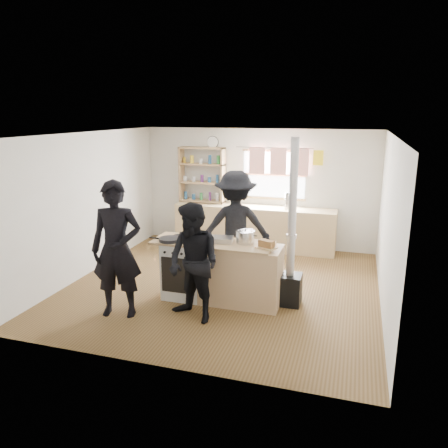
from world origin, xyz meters
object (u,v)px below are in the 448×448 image
(flue_heater, at_px, (290,263))
(stockpot_stove, at_px, (194,232))
(roast_tray, at_px, (220,239))
(bread_board, at_px, (266,245))
(cooking_island, at_px, (222,272))
(skillet_greens, at_px, (170,239))
(thermos, at_px, (287,201))
(stockpot_counter, at_px, (245,237))
(person_far, at_px, (235,226))
(person_near_left, at_px, (117,250))
(person_near_right, at_px, (194,263))

(flue_heater, bearing_deg, stockpot_stove, -179.33)
(roast_tray, bearing_deg, stockpot_stove, 166.24)
(bread_board, bearing_deg, flue_heater, 37.57)
(cooking_island, height_order, flue_heater, flue_heater)
(skillet_greens, bearing_deg, thermos, 65.74)
(stockpot_stove, xyz_separation_m, stockpot_counter, (0.85, -0.06, 0.01))
(roast_tray, distance_m, person_far, 0.90)
(stockpot_counter, xyz_separation_m, person_far, (-0.39, 0.84, -0.08))
(person_near_left, height_order, person_near_right, person_near_left)
(thermos, height_order, skillet_greens, thermos)
(flue_heater, bearing_deg, cooking_island, -170.56)
(skillet_greens, bearing_deg, stockpot_stove, 48.45)
(person_far, bearing_deg, cooking_island, 73.90)
(bread_board, bearing_deg, person_near_left, -157.60)
(thermos, relative_size, person_near_left, 0.16)
(person_far, bearing_deg, stockpot_stove, 40.70)
(cooking_island, distance_m, person_near_right, 0.83)
(skillet_greens, bearing_deg, bread_board, 3.06)
(cooking_island, bearing_deg, skillet_greens, -168.71)
(person_near_left, bearing_deg, person_far, 42.60)
(flue_heater, bearing_deg, skillet_greens, -169.76)
(roast_tray, relative_size, person_near_right, 0.24)
(cooking_island, relative_size, person_near_right, 1.19)
(roast_tray, relative_size, bread_board, 1.21)
(stockpot_counter, xyz_separation_m, flue_heater, (0.67, 0.08, -0.37))
(bread_board, distance_m, person_near_right, 1.10)
(skillet_greens, relative_size, stockpot_counter, 1.18)
(person_near_right, bearing_deg, stockpot_counter, 81.06)
(cooking_island, distance_m, stockpot_stove, 0.76)
(thermos, height_order, person_far, person_far)
(skillet_greens, height_order, person_far, person_far)
(skillet_greens, distance_m, stockpot_stove, 0.41)
(stockpot_counter, bearing_deg, flue_heater, 6.72)
(stockpot_stove, xyz_separation_m, person_near_right, (0.33, -0.88, -0.18))
(stockpot_counter, height_order, person_far, person_far)
(roast_tray, height_order, person_near_left, person_near_left)
(cooking_island, xyz_separation_m, skillet_greens, (-0.77, -0.15, 0.49))
(skillet_greens, xyz_separation_m, stockpot_stove, (0.27, 0.31, 0.05))
(thermos, distance_m, person_near_left, 4.07)
(roast_tray, height_order, flue_heater, flue_heater)
(bread_board, bearing_deg, person_near_right, -143.33)
(bread_board, xyz_separation_m, person_far, (-0.74, 1.01, -0.03))
(roast_tray, height_order, stockpot_counter, stockpot_counter)
(thermos, bearing_deg, stockpot_counter, -94.26)
(skillet_greens, relative_size, bread_board, 1.01)
(stockpot_counter, distance_m, flue_heater, 0.77)
(cooking_island, bearing_deg, person_near_left, -144.94)
(stockpot_counter, distance_m, bread_board, 0.39)
(thermos, distance_m, person_far, 1.93)
(stockpot_stove, distance_m, flue_heater, 1.56)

